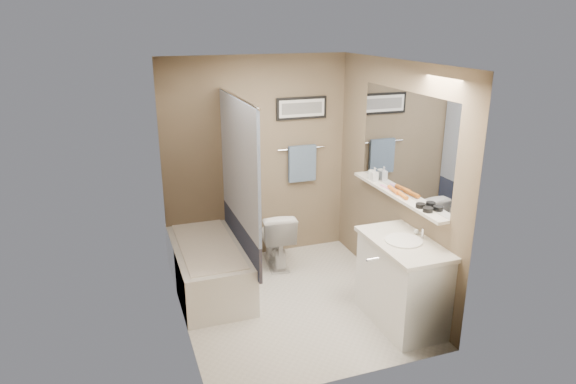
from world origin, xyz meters
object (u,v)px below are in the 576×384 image
object	(u,v)px
hair_brush_front	(402,195)
glass_jar	(372,175)
toilet	(276,238)
candle_bowl_far	(421,206)
candle_bowl_near	(428,210)
bathtub	(208,267)
soap_bottle	(375,174)
hair_brush_back	(393,190)
vanity	(402,284)

from	to	relation	value
hair_brush_front	glass_jar	world-z (taller)	glass_jar
toilet	candle_bowl_far	world-z (taller)	candle_bowl_far
toilet	candle_bowl_near	xyz separation A→B (m)	(0.93, -1.59, 0.80)
glass_jar	candle_bowl_far	bearing A→B (deg)	-90.00
bathtub	hair_brush_front	size ratio (longest dim) A/B	6.82
bathtub	soap_bottle	xyz separation A→B (m)	(1.79, -0.29, 0.94)
toilet	candle_bowl_near	world-z (taller)	candle_bowl_near
bathtub	toilet	distance (m)	0.91
candle_bowl_far	hair_brush_back	bearing A→B (deg)	90.00
candle_bowl_far	hair_brush_front	xyz separation A→B (m)	(0.00, 0.32, 0.00)
hair_brush_front	glass_jar	xyz separation A→B (m)	(0.00, 0.61, 0.03)
hair_brush_back	soap_bottle	bearing A→B (deg)	90.00
hair_brush_front	candle_bowl_far	bearing A→B (deg)	-90.00
toilet	hair_brush_back	bearing A→B (deg)	139.31
candle_bowl_near	soap_bottle	bearing A→B (deg)	90.00
toilet	glass_jar	world-z (taller)	glass_jar
bathtub	candle_bowl_far	size ratio (longest dim) A/B	16.67
toilet	candle_bowl_near	size ratio (longest dim) A/B	7.55
candle_bowl_near	soap_bottle	xyz separation A→B (m)	(0.00, 1.00, 0.05)
hair_brush_back	glass_jar	world-z (taller)	glass_jar
hair_brush_back	glass_jar	xyz separation A→B (m)	(0.00, 0.45, 0.03)
candle_bowl_near	hair_brush_back	distance (m)	0.60
bathtub	candle_bowl_near	world-z (taller)	candle_bowl_near
toilet	candle_bowl_far	bearing A→B (deg)	128.42
hair_brush_front	soap_bottle	distance (m)	0.56
candle_bowl_near	candle_bowl_far	size ratio (longest dim) A/B	1.00
glass_jar	soap_bottle	world-z (taller)	soap_bottle
toilet	vanity	xyz separation A→B (m)	(0.74, -1.56, 0.06)
hair_brush_front	vanity	bearing A→B (deg)	-114.58
vanity	glass_jar	bearing A→B (deg)	78.98
bathtub	candle_bowl_near	distance (m)	2.37
candle_bowl_far	glass_jar	distance (m)	0.94
hair_brush_back	soap_bottle	distance (m)	0.40
toilet	candle_bowl_far	size ratio (longest dim) A/B	7.55
candle_bowl_far	soap_bottle	size ratio (longest dim) A/B	0.62
bathtub	candle_bowl_far	xyz separation A→B (m)	(1.79, -1.18, 0.89)
candle_bowl_far	soap_bottle	bearing A→B (deg)	90.00
toilet	vanity	size ratio (longest dim) A/B	0.76
toilet	soap_bottle	size ratio (longest dim) A/B	4.66
vanity	soap_bottle	distance (m)	1.26
bathtub	vanity	xyz separation A→B (m)	(1.60, -1.26, 0.15)
toilet	glass_jar	bearing A→B (deg)	156.06
hair_brush_back	glass_jar	size ratio (longest dim) A/B	2.20
hair_brush_back	soap_bottle	size ratio (longest dim) A/B	1.51
candle_bowl_near	hair_brush_back	size ratio (longest dim) A/B	0.41
soap_bottle	bathtub	bearing A→B (deg)	170.63
vanity	hair_brush_front	size ratio (longest dim) A/B	4.09
vanity	soap_bottle	size ratio (longest dim) A/B	6.18
vanity	glass_jar	xyz separation A→B (m)	(0.19, 1.02, 0.77)
bathtub	glass_jar	bearing A→B (deg)	-7.65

